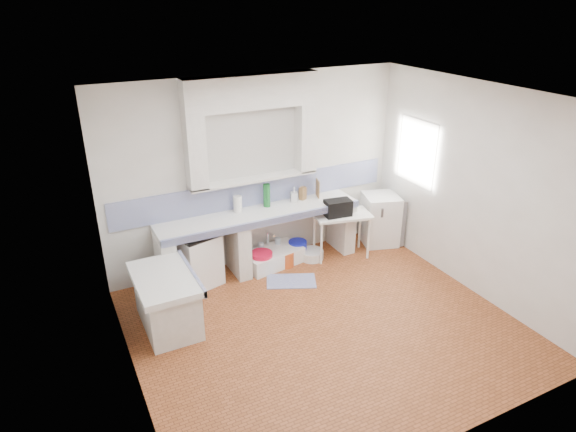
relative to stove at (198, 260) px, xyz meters
name	(u,v)px	position (x,y,z in m)	size (l,w,h in m)	color
floor	(324,326)	(1.06, -1.68, -0.38)	(4.50, 4.50, 0.00)	brown
ceiling	(333,99)	(1.06, -1.68, 2.42)	(4.50, 4.50, 0.00)	silver
wall_back	(257,172)	(1.06, 0.32, 1.02)	(4.50, 4.50, 0.00)	silver
wall_front	(457,319)	(1.06, -3.68, 1.02)	(4.50, 4.50, 0.00)	silver
wall_left	(122,270)	(-1.19, -1.68, 1.02)	(4.50, 4.50, 0.00)	silver
wall_right	(476,191)	(3.31, -1.68, 1.02)	(4.50, 4.50, 0.00)	silver
alcove_mass	(251,92)	(0.96, 0.19, 2.20)	(1.90, 0.25, 0.45)	silver
window_frame	(426,151)	(3.49, -0.48, 1.22)	(0.35, 0.86, 1.06)	#382411
lace_valance	(421,127)	(3.34, -0.48, 1.60)	(0.01, 0.84, 0.24)	white
counter_slab	(260,215)	(0.96, 0.02, 0.48)	(3.00, 0.60, 0.08)	white
counter_lip	(268,222)	(0.96, -0.26, 0.48)	(3.00, 0.04, 0.10)	navy
counter_pier_left	(166,264)	(-0.44, 0.02, 0.03)	(0.20, 0.55, 0.82)	silver
counter_pier_mid	(238,248)	(0.61, 0.02, 0.03)	(0.20, 0.55, 0.82)	silver
counter_pier_right	(341,224)	(2.36, 0.02, 0.03)	(0.20, 0.55, 0.82)	silver
peninsula_top	(165,279)	(-0.64, -0.78, 0.28)	(0.70, 1.10, 0.08)	white
peninsula_base	(167,304)	(-0.64, -0.78, -0.07)	(0.60, 1.00, 0.62)	silver
peninsula_lip	(191,273)	(-0.31, -0.78, 0.28)	(0.04, 1.10, 0.10)	navy
backsplash	(258,192)	(1.06, 0.30, 0.72)	(4.27, 0.03, 0.40)	navy
stove	(198,260)	(0.00, 0.00, 0.00)	(0.53, 0.51, 0.75)	white
sink	(273,258)	(1.15, 0.01, -0.27)	(0.89, 0.48, 0.21)	white
side_table	(341,235)	(2.22, -0.21, -0.02)	(0.85, 0.47, 0.04)	white
fridge	(380,219)	(3.02, -0.11, 0.04)	(0.54, 0.54, 0.83)	white
bucket_red	(262,262)	(0.93, -0.09, -0.22)	(0.32, 0.32, 0.30)	red
bucket_orange	(286,259)	(1.31, -0.11, -0.26)	(0.25, 0.25, 0.23)	#CB4E1B
bucket_blue	(298,249)	(1.60, 0.05, -0.24)	(0.28, 0.28, 0.27)	#131CC9
basin_white	(312,255)	(1.77, -0.10, -0.30)	(0.36, 0.36, 0.14)	white
water_bottle_a	(261,253)	(1.02, 0.13, -0.21)	(0.09, 0.09, 0.33)	silver
water_bottle_b	(278,248)	(1.31, 0.17, -0.21)	(0.09, 0.09, 0.34)	silver
black_bag	(338,208)	(2.13, -0.23, 0.46)	(0.39, 0.23, 0.25)	black
green_bottle_a	(266,195)	(1.13, 0.17, 0.70)	(0.08, 0.08, 0.35)	#186627
green_bottle_b	(268,196)	(1.15, 0.15, 0.70)	(0.08, 0.08, 0.35)	#186627
knife_block	(303,193)	(1.74, 0.17, 0.62)	(0.10, 0.08, 0.20)	olive
cutting_board	(318,188)	(2.00, 0.17, 0.66)	(0.02, 0.19, 0.27)	olive
paper_towel	(238,204)	(0.69, 0.17, 0.65)	(0.12, 0.12, 0.24)	white
soap_bottle	(294,195)	(1.59, 0.16, 0.63)	(0.10, 0.10, 0.22)	white
rug	(291,281)	(1.17, -0.56, -0.37)	(0.70, 0.40, 0.01)	navy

